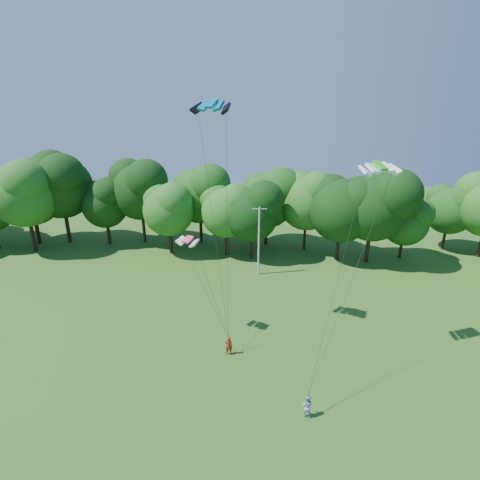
{
  "coord_description": "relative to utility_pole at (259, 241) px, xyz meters",
  "views": [
    {
      "loc": [
        2.57,
        -13.97,
        20.58
      ],
      "look_at": [
        0.4,
        13.0,
        10.26
      ],
      "focal_mm": 28.0,
      "sensor_mm": 36.0,
      "label": 1
    }
  ],
  "objects": [
    {
      "name": "tree_back_west",
      "position": [
        -33.31,
        7.95,
        4.26
      ],
      "size": [
        9.57,
        9.57,
        13.92
      ],
      "color": "#362515",
      "rests_on": "ground"
    },
    {
      "name": "tree_back_center",
      "position": [
        -1.16,
        4.9,
        2.58
      ],
      "size": [
        7.72,
        7.72,
        11.23
      ],
      "color": "#302012",
      "rests_on": "ground"
    },
    {
      "name": "kite_flyer_left",
      "position": [
        -1.97,
        -15.79,
        -3.56
      ],
      "size": [
        0.65,
        0.44,
        1.74
      ],
      "primitive_type": "imported",
      "rotation": [
        0.0,
        0.0,
        3.18
      ],
      "color": "maroon",
      "rests_on": "ground"
    },
    {
      "name": "kite_teal",
      "position": [
        -3.56,
        -11.5,
        15.74
      ],
      "size": [
        3.31,
        2.22,
        0.78
      ],
      "rotation": [
        0.0,
        0.0,
        -0.32
      ],
      "color": "#047489",
      "rests_on": "ground"
    },
    {
      "name": "kite_flyer_right",
      "position": [
        4.09,
        -21.94,
        -3.59
      ],
      "size": [
        0.97,
        0.85,
        1.69
      ],
      "primitive_type": "imported",
      "rotation": [
        0.0,
        0.0,
        2.85
      ],
      "color": "#99ACD4",
      "rests_on": "ground"
    },
    {
      "name": "utility_pole",
      "position": [
        0.0,
        0.0,
        0.0
      ],
      "size": [
        1.73,
        0.22,
        8.64
      ],
      "rotation": [
        0.0,
        0.0,
        0.06
      ],
      "color": "#BABBB1",
      "rests_on": "ground"
    },
    {
      "name": "kite_green",
      "position": [
        9.14,
        -13.77,
        11.48
      ],
      "size": [
        3.26,
        2.29,
        0.59
      ],
      "rotation": [
        0.0,
        0.0,
        0.35
      ],
      "color": "green",
      "rests_on": "ground"
    },
    {
      "name": "kite_pink",
      "position": [
        -5.73,
        -12.79,
        4.84
      ],
      "size": [
        2.19,
        1.65,
        0.41
      ],
      "rotation": [
        0.0,
        0.0,
        -0.4
      ],
      "color": "#FF4680",
      "rests_on": "ground"
    }
  ]
}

